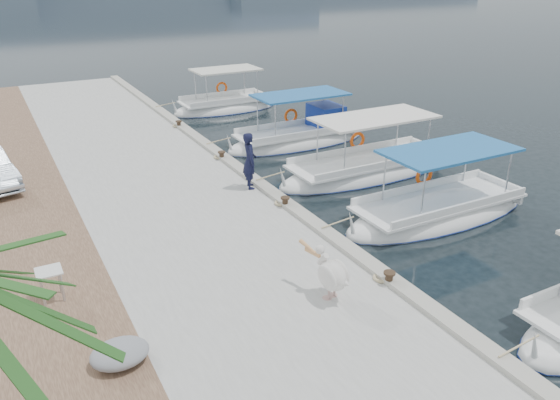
% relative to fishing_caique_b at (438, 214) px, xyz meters
% --- Properties ---
extents(ground, '(400.00, 400.00, 0.00)m').
position_rel_fishing_caique_b_xyz_m(ground, '(-4.05, 0.51, -0.12)').
color(ground, black).
rests_on(ground, ground).
extents(concrete_quay, '(6.00, 40.00, 0.50)m').
position_rel_fishing_caique_b_xyz_m(concrete_quay, '(-7.05, 5.51, 0.13)').
color(concrete_quay, '#A3A39E').
rests_on(concrete_quay, ground).
extents(quay_curb, '(0.44, 40.00, 0.12)m').
position_rel_fishing_caique_b_xyz_m(quay_curb, '(-4.27, 5.51, 0.44)').
color(quay_curb, '#A19D8F').
rests_on(quay_curb, concrete_quay).
extents(cobblestone_strip, '(4.00, 40.00, 0.50)m').
position_rel_fishing_caique_b_xyz_m(cobblestone_strip, '(-12.05, 5.51, 0.13)').
color(cobblestone_strip, brown).
rests_on(cobblestone_strip, ground).
extents(fishing_caique_b, '(6.93, 2.34, 2.83)m').
position_rel_fishing_caique_b_xyz_m(fishing_caique_b, '(0.00, 0.00, 0.00)').
color(fishing_caique_b, white).
rests_on(fishing_caique_b, ground).
extents(fishing_caique_c, '(7.61, 2.41, 2.83)m').
position_rel_fishing_caique_b_xyz_m(fishing_caique_c, '(0.34, 4.14, -0.00)').
color(fishing_caique_c, white).
rests_on(fishing_caique_c, ground).
extents(fishing_caique_d, '(6.70, 2.26, 2.83)m').
position_rel_fishing_caique_b_xyz_m(fishing_caique_d, '(-0.01, 8.72, 0.07)').
color(fishing_caique_d, white).
rests_on(fishing_caique_d, ground).
extents(fishing_caique_e, '(5.86, 2.29, 2.83)m').
position_rel_fishing_caique_b_xyz_m(fishing_caique_e, '(-0.53, 15.82, 0.00)').
color(fishing_caique_e, white).
rests_on(fishing_caique_e, ground).
extents(mooring_bollards, '(0.28, 20.28, 0.33)m').
position_rel_fishing_caique_b_xyz_m(mooring_bollards, '(-4.40, 2.01, 0.57)').
color(mooring_bollards, black).
rests_on(mooring_bollards, concrete_quay).
extents(pelican, '(0.68, 1.50, 1.16)m').
position_rel_fishing_caique_b_xyz_m(pelican, '(-5.88, -2.78, 0.97)').
color(pelican, tan).
rests_on(pelican, concrete_quay).
extents(fisherman, '(0.61, 0.78, 1.88)m').
position_rel_fishing_caique_b_xyz_m(fisherman, '(-4.65, 3.97, 1.32)').
color(fisherman, black).
rests_on(fisherman, concrete_quay).
extents(tarp_bundle, '(1.10, 0.90, 0.40)m').
position_rel_fishing_caique_b_xyz_m(tarp_bundle, '(-10.55, -2.75, 0.58)').
color(tarp_bundle, gray).
rests_on(tarp_bundle, cobblestone_strip).
extents(folding_table, '(0.55, 0.55, 0.73)m').
position_rel_fishing_caique_b_xyz_m(folding_table, '(-11.37, 0.08, 0.90)').
color(folding_table, silver).
rests_on(folding_table, cobblestone_strip).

